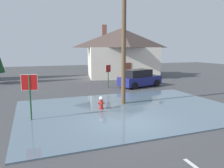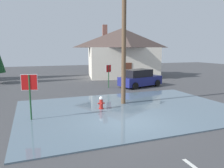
{
  "view_description": "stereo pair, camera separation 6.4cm",
  "coord_description": "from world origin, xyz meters",
  "px_view_note": "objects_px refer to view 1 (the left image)",
  "views": [
    {
      "loc": [
        -4.35,
        -9.34,
        3.54
      ],
      "look_at": [
        0.29,
        2.88,
        1.47
      ],
      "focal_mm": 35.19,
      "sensor_mm": 36.0,
      "label": 1
    },
    {
      "loc": [
        -4.29,
        -9.36,
        3.54
      ],
      "look_at": [
        0.29,
        2.88,
        1.47
      ],
      "focal_mm": 35.19,
      "sensor_mm": 36.0,
      "label": 2
    }
  ],
  "objects_px": {
    "fire_hydrant": "(101,103)",
    "house": "(121,52)",
    "stop_sign_near": "(30,88)",
    "stop_sign_far": "(108,72)",
    "utility_pole": "(124,27)",
    "parked_car": "(139,78)"
  },
  "relations": [
    {
      "from": "stop_sign_near",
      "to": "house",
      "type": "distance_m",
      "value": 18.96
    },
    {
      "from": "stop_sign_near",
      "to": "fire_hydrant",
      "type": "relative_size",
      "value": 2.9
    },
    {
      "from": "parked_car",
      "to": "fire_hydrant",
      "type": "bearing_deg",
      "value": -132.47
    },
    {
      "from": "utility_pole",
      "to": "parked_car",
      "type": "height_order",
      "value": "utility_pole"
    },
    {
      "from": "stop_sign_near",
      "to": "fire_hydrant",
      "type": "bearing_deg",
      "value": 10.46
    },
    {
      "from": "house",
      "to": "parked_car",
      "type": "distance_m",
      "value": 8.43
    },
    {
      "from": "house",
      "to": "utility_pole",
      "type": "bearing_deg",
      "value": -112.68
    },
    {
      "from": "stop_sign_near",
      "to": "fire_hydrant",
      "type": "height_order",
      "value": "stop_sign_near"
    },
    {
      "from": "stop_sign_near",
      "to": "fire_hydrant",
      "type": "distance_m",
      "value": 4.17
    },
    {
      "from": "fire_hydrant",
      "to": "house",
      "type": "relative_size",
      "value": 0.08
    },
    {
      "from": "fire_hydrant",
      "to": "stop_sign_far",
      "type": "xyz_separation_m",
      "value": [
        2.92,
        6.87,
        1.12
      ]
    },
    {
      "from": "fire_hydrant",
      "to": "house",
      "type": "height_order",
      "value": "house"
    },
    {
      "from": "stop_sign_far",
      "to": "fire_hydrant",
      "type": "bearing_deg",
      "value": -113.03
    },
    {
      "from": "stop_sign_far",
      "to": "parked_car",
      "type": "distance_m",
      "value": 3.11
    },
    {
      "from": "utility_pole",
      "to": "house",
      "type": "distance_m",
      "value": 14.87
    },
    {
      "from": "fire_hydrant",
      "to": "stop_sign_near",
      "type": "bearing_deg",
      "value": -169.54
    },
    {
      "from": "utility_pole",
      "to": "house",
      "type": "relative_size",
      "value": 0.93
    },
    {
      "from": "fire_hydrant",
      "to": "parked_car",
      "type": "bearing_deg",
      "value": 47.53
    },
    {
      "from": "stop_sign_near",
      "to": "stop_sign_far",
      "type": "xyz_separation_m",
      "value": [
        6.82,
        7.59,
        -0.17
      ]
    },
    {
      "from": "stop_sign_near",
      "to": "utility_pole",
      "type": "xyz_separation_m",
      "value": [
        5.65,
        1.47,
        3.22
      ]
    },
    {
      "from": "fire_hydrant",
      "to": "house",
      "type": "xyz_separation_m",
      "value": [
        7.45,
        14.39,
        2.84
      ]
    },
    {
      "from": "stop_sign_near",
      "to": "utility_pole",
      "type": "bearing_deg",
      "value": 14.6
    }
  ]
}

